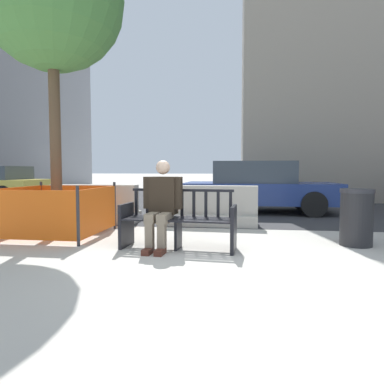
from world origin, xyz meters
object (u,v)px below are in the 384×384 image
object	(u,v)px
seated_person	(162,202)
jersey_barrier_left	(94,207)
construction_fence	(57,209)
jersey_barrier_centre	(210,209)
car_sedan_mid	(258,187)
trash_bin	(356,217)
street_bench	(179,222)

from	to	relation	value
seated_person	jersey_barrier_left	world-z (taller)	seated_person
construction_fence	jersey_barrier_centre	bearing A→B (deg)	30.20
seated_person	jersey_barrier_centre	xyz separation A→B (m)	(0.52, 2.26, -0.35)
jersey_barrier_centre	car_sedan_mid	distance (m)	2.68
trash_bin	jersey_barrier_centre	bearing A→B (deg)	145.70
car_sedan_mid	seated_person	bearing A→B (deg)	-109.45
jersey_barrier_centre	construction_fence	xyz separation A→B (m)	(-2.60, -1.51, 0.13)
trash_bin	seated_person	bearing A→B (deg)	-168.22
jersey_barrier_centre	jersey_barrier_left	size ratio (longest dim) A/B	1.00
street_bench	trash_bin	distance (m)	2.75
car_sedan_mid	trash_bin	xyz separation A→B (m)	(1.29, -4.06, -0.26)
jersey_barrier_centre	car_sedan_mid	bearing A→B (deg)	64.94
construction_fence	car_sedan_mid	distance (m)	5.42
jersey_barrier_left	construction_fence	xyz separation A→B (m)	(0.01, -1.61, 0.13)
street_bench	seated_person	world-z (taller)	seated_person
seated_person	street_bench	bearing A→B (deg)	8.82
construction_fence	trash_bin	size ratio (longest dim) A/B	1.82
car_sedan_mid	trash_bin	world-z (taller)	car_sedan_mid
seated_person	trash_bin	distance (m)	3.01
construction_fence	trash_bin	xyz separation A→B (m)	(5.02, -0.13, -0.02)
jersey_barrier_left	seated_person	bearing A→B (deg)	-48.36
seated_person	trash_bin	xyz separation A→B (m)	(2.94, 0.61, -0.25)
jersey_barrier_centre	car_sedan_mid	xyz separation A→B (m)	(1.13, 2.41, 0.36)
street_bench	seated_person	bearing A→B (deg)	-171.18
construction_fence	street_bench	bearing A→B (deg)	-16.93
seated_person	jersey_barrier_left	distance (m)	3.17
jersey_barrier_left	car_sedan_mid	xyz separation A→B (m)	(3.74, 2.32, 0.36)
trash_bin	construction_fence	bearing A→B (deg)	178.47
jersey_barrier_left	trash_bin	bearing A→B (deg)	-19.09
construction_fence	trash_bin	bearing A→B (deg)	-1.53
jersey_barrier_left	construction_fence	bearing A→B (deg)	-89.47
seated_person	jersey_barrier_centre	size ratio (longest dim) A/B	0.65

